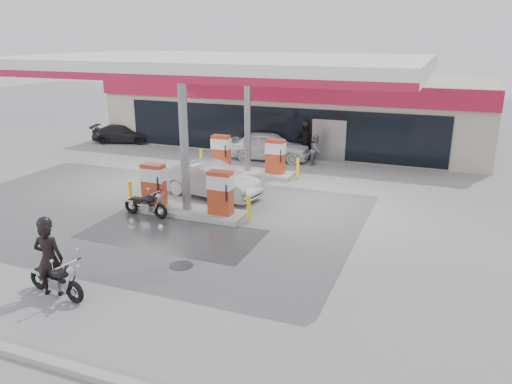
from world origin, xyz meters
TOP-DOWN VIEW (x-y plane):
  - ground at (0.00, 0.00)m, footprint 90.00×90.00m
  - wet_patch at (0.50, 0.00)m, footprint 6.00×3.00m
  - drain_cover at (2.00, -2.00)m, footprint 0.70×0.70m
  - store_building at (0.01, 15.94)m, footprint 22.00×8.22m
  - canopy at (0.00, 5.00)m, footprint 16.00×10.02m
  - pump_island_near at (0.00, 2.00)m, footprint 5.14×1.30m
  - pump_island_far at (0.00, 8.00)m, footprint 5.14×1.30m
  - main_motorcycle at (-0.06, -4.69)m, footprint 1.98×0.79m
  - biker_main at (-0.25, -4.66)m, footprint 0.83×0.66m
  - parked_motorcycle at (-1.25, 1.20)m, footprint 1.91×0.73m
  - sedan_white at (-0.03, 11.05)m, footprint 4.59×2.28m
  - attendant at (2.61, 10.80)m, footprint 0.70×0.85m
  - hatchback_silver at (-0.08, 4.20)m, footprint 4.49×2.24m
  - parked_car_left at (-10.00, 12.00)m, footprint 4.06×2.58m
  - parked_car_right at (6.01, 14.00)m, footprint 4.35×2.44m
  - biker_walking at (1.75, 11.80)m, footprint 1.23×1.01m

SIDE VIEW (x-z plane):
  - ground at x=0.00m, z-range 0.00..0.00m
  - wet_patch at x=0.50m, z-range 0.00..0.00m
  - drain_cover at x=2.00m, z-range 0.00..0.01m
  - parked_motorcycle at x=-1.25m, z-range -0.06..0.93m
  - main_motorcycle at x=-0.06m, z-range -0.06..0.96m
  - parked_car_left at x=-10.00m, z-range 0.00..1.09m
  - parked_car_right at x=6.01m, z-range 0.00..1.15m
  - hatchback_silver at x=-0.08m, z-range 0.00..1.41m
  - pump_island_near at x=0.00m, z-range -0.18..1.60m
  - pump_island_far at x=0.00m, z-range -0.18..1.60m
  - sedan_white at x=-0.03m, z-range 0.00..1.50m
  - attendant at x=2.61m, z-range 0.00..1.60m
  - biker_walking at x=1.75m, z-range 0.00..1.96m
  - biker_main at x=-0.25m, z-range 0.00..2.00m
  - store_building at x=0.01m, z-range 0.01..4.01m
  - canopy at x=0.00m, z-range 2.51..8.02m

